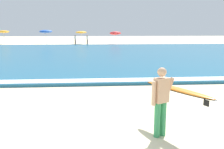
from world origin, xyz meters
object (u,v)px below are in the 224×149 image
object	(u,v)px
beach_umbrella_1	(46,32)
beach_umbrella_3	(115,33)
beach_umbrella_0	(4,32)
beachgoer_near_row_left	(87,39)
surfer_with_board	(169,95)
beachgoer_near_row_mid	(75,39)
beach_umbrella_2	(81,32)

from	to	relation	value
beach_umbrella_1	beach_umbrella_3	world-z (taller)	beach_umbrella_1
beach_umbrella_0	beachgoer_near_row_left	distance (m)	14.31
beach_umbrella_1	beach_umbrella_0	bearing A→B (deg)	165.14
surfer_with_board	beachgoer_near_row_mid	world-z (taller)	surfer_with_board
beach_umbrella_1	beachgoer_near_row_left	distance (m)	6.87
beach_umbrella_0	beachgoer_near_row_mid	size ratio (longest dim) A/B	1.47
surfer_with_board	beachgoer_near_row_left	bearing A→B (deg)	94.66
surfer_with_board	beachgoer_near_row_left	size ratio (longest dim) A/B	1.41
beach_umbrella_1	beachgoer_near_row_left	bearing A→B (deg)	3.18
surfer_with_board	beach_umbrella_0	xyz separation A→B (m)	(-17.08, 37.27, 1.07)
beach_umbrella_1	beachgoer_near_row_mid	size ratio (longest dim) A/B	1.53
surfer_with_board	beach_umbrella_1	world-z (taller)	beach_umbrella_1
surfer_with_board	beach_umbrella_2	bearing A→B (deg)	96.11
beach_umbrella_1	beach_umbrella_3	distance (m)	11.58
surfer_with_board	beach_umbrella_0	bearing A→B (deg)	114.62
beach_umbrella_1	beach_umbrella_3	size ratio (longest dim) A/B	1.10
beachgoer_near_row_left	beach_umbrella_3	bearing A→B (deg)	7.28
beach_umbrella_0	beachgoer_near_row_left	world-z (taller)	beach_umbrella_0
beach_umbrella_0	beach_umbrella_1	world-z (taller)	beach_umbrella_1
beach_umbrella_0	beach_umbrella_3	xyz separation A→B (m)	(18.96, -0.98, -0.26)
beach_umbrella_0	beach_umbrella_3	bearing A→B (deg)	-2.97
beach_umbrella_0	beach_umbrella_2	size ratio (longest dim) A/B	1.06
surfer_with_board	beach_umbrella_2	size ratio (longest dim) A/B	1.01
beach_umbrella_2	beachgoer_near_row_mid	world-z (taller)	beach_umbrella_2
beachgoer_near_row_mid	surfer_with_board	bearing A→B (deg)	-82.16
beach_umbrella_0	beach_umbrella_3	distance (m)	18.99
beach_umbrella_1	surfer_with_board	bearing A→B (deg)	-74.71
beach_umbrella_0	beachgoer_near_row_left	xyz separation A→B (m)	(14.17, -1.60, -1.26)
beach_umbrella_3	beach_umbrella_2	bearing A→B (deg)	170.29
surfer_with_board	beach_umbrella_1	size ratio (longest dim) A/B	0.92
beach_umbrella_3	beach_umbrella_0	bearing A→B (deg)	177.03
beach_umbrella_0	beachgoer_near_row_left	bearing A→B (deg)	-6.43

